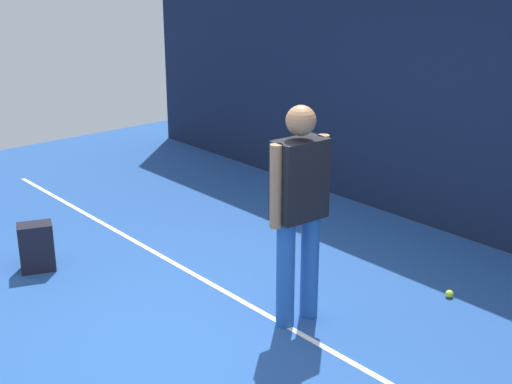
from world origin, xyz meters
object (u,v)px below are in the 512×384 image
at_px(tennis_ball_near_player, 449,294).
at_px(tennis_ball_by_fence, 289,291).
at_px(backpack, 37,247).
at_px(tennis_player, 299,203).

distance_m(tennis_ball_near_player, tennis_ball_by_fence, 1.33).
bearing_deg(backpack, tennis_ball_near_player, 151.91).
distance_m(backpack, tennis_ball_by_fence, 2.30).
relative_size(tennis_player, tennis_ball_by_fence, 25.76).
xyz_separation_m(tennis_ball_near_player, tennis_ball_by_fence, (-0.92, -0.97, 0.00)).
height_order(tennis_ball_near_player, tennis_ball_by_fence, same).
bearing_deg(backpack, tennis_player, 138.76).
relative_size(backpack, tennis_ball_by_fence, 6.67).
xyz_separation_m(backpack, tennis_ball_near_player, (2.76, 2.34, -0.18)).
distance_m(tennis_player, tennis_ball_near_player, 1.63).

